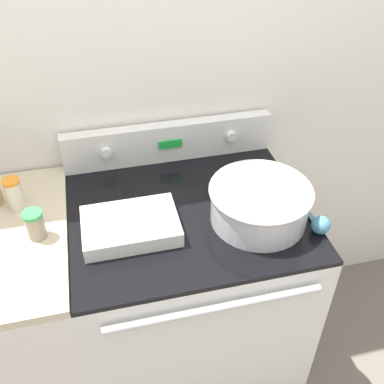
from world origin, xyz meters
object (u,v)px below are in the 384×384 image
object	(u,v)px
casserole_dish	(131,225)
ladle	(317,221)
spice_jar_green_cap	(35,225)
spice_jar_orange_cap	(14,194)
mixing_bowl	(260,202)

from	to	relation	value
casserole_dish	ladle	world-z (taller)	ladle
casserole_dish	spice_jar_green_cap	bearing A→B (deg)	172.63
casserole_dish	spice_jar_orange_cap	xyz separation A→B (m)	(-0.36, 0.20, 0.04)
casserole_dish	ladle	distance (m)	0.61
ladle	spice_jar_green_cap	bearing A→B (deg)	169.91
spice_jar_green_cap	mixing_bowl	bearing A→B (deg)	-5.74
mixing_bowl	spice_jar_orange_cap	xyz separation A→B (m)	(-0.78, 0.23, -0.00)
mixing_bowl	ladle	distance (m)	0.20
mixing_bowl	spice_jar_green_cap	bearing A→B (deg)	174.26
spice_jar_green_cap	spice_jar_orange_cap	bearing A→B (deg)	113.46
mixing_bowl	casserole_dish	distance (m)	0.43
mixing_bowl	ladle	bearing A→B (deg)	-26.53
spice_jar_green_cap	ladle	bearing A→B (deg)	-10.09
casserole_dish	spice_jar_green_cap	xyz separation A→B (m)	(-0.29, 0.04, 0.03)
mixing_bowl	ladle	world-z (taller)	mixing_bowl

